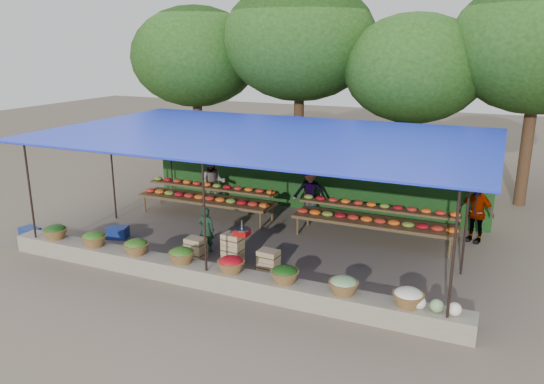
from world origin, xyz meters
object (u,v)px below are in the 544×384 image
at_px(crate_counter, 232,252).
at_px(vendor_seated, 206,230).
at_px(weighing_scale, 242,232).
at_px(blue_crate_front, 30,233).
at_px(blue_crate_back, 118,232).

bearing_deg(crate_counter, vendor_seated, 153.36).
height_order(weighing_scale, blue_crate_front, weighing_scale).
relative_size(crate_counter, vendor_seated, 2.11).
xyz_separation_m(crate_counter, blue_crate_back, (-3.58, 0.33, -0.16)).
height_order(crate_counter, blue_crate_back, crate_counter).
distance_m(crate_counter, vendor_seated, 1.10).
xyz_separation_m(crate_counter, vendor_seated, (-0.96, 0.48, 0.25)).
height_order(weighing_scale, vendor_seated, weighing_scale).
xyz_separation_m(crate_counter, weighing_scale, (0.27, 0.00, 0.55)).
relative_size(vendor_seated, blue_crate_back, 2.18).
relative_size(weighing_scale, vendor_seated, 0.32).
bearing_deg(blue_crate_back, blue_crate_front, -171.72).
bearing_deg(weighing_scale, blue_crate_back, 175.12).
relative_size(blue_crate_front, blue_crate_back, 0.99).
height_order(crate_counter, weighing_scale, weighing_scale).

